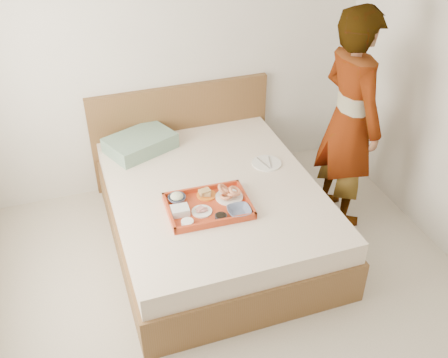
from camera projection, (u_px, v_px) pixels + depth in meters
name	position (u px, v px, depth m)	size (l,w,h in m)	color
ground	(253.00, 331.00, 3.52)	(3.50, 4.00, 0.01)	beige
wall_back	(170.00, 47.00, 4.33)	(3.50, 0.01, 2.60)	silver
bed	(214.00, 213.00, 4.16)	(1.65, 2.00, 0.53)	brown
headboard	(181.00, 133.00, 4.79)	(1.65, 0.06, 0.95)	brown
pillow	(140.00, 143.00, 4.41)	(0.55, 0.37, 0.13)	gray
tray	(208.00, 206.00, 3.76)	(0.60, 0.44, 0.05)	red
prawn_plate	(229.00, 197.00, 3.85)	(0.21, 0.21, 0.01)	white
navy_bowl_big	(239.00, 211.00, 3.69)	(0.17, 0.17, 0.04)	#1C2649
sauce_dish	(221.00, 217.00, 3.64)	(0.09, 0.09, 0.03)	black
meat_plate	(202.00, 211.00, 3.71)	(0.15, 0.15, 0.01)	white
bread_plate	(206.00, 195.00, 3.87)	(0.15, 0.15, 0.01)	orange
salad_bowl	(177.00, 199.00, 3.81)	(0.13, 0.13, 0.04)	#1C2649
plastic_tub	(180.00, 211.00, 3.68)	(0.13, 0.10, 0.05)	silver
cheese_round	(187.00, 223.00, 3.59)	(0.09, 0.09, 0.03)	white
dinner_plate	(267.00, 163.00, 4.26)	(0.24, 0.24, 0.01)	white
person	(349.00, 121.00, 4.07)	(0.67, 0.44, 1.83)	white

